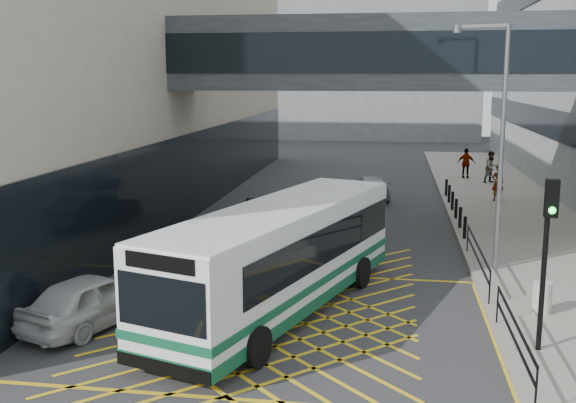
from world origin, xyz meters
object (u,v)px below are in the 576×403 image
at_px(street_lamp, 497,133).
at_px(pedestrian_a, 498,183).
at_px(car_silver, 370,187).
at_px(litter_bin, 542,297).
at_px(car_white, 93,299).
at_px(car_dark, 266,214).
at_px(pedestrian_c, 466,163).
at_px(bus, 283,255).
at_px(traffic_light, 547,241).
at_px(pedestrian_b, 491,167).

relative_size(street_lamp, pedestrian_a, 4.33).
distance_m(car_silver, street_lamp, 14.94).
relative_size(car_silver, litter_bin, 4.74).
xyz_separation_m(car_white, car_dark, (2.50, 11.61, 0.03)).
distance_m(car_white, pedestrian_c, 30.34).
height_order(bus, car_dark, bus).
bearing_deg(car_dark, litter_bin, 116.52).
distance_m(car_dark, traffic_light, 15.06).
bearing_deg(street_lamp, car_white, -136.46).
relative_size(car_white, litter_bin, 5.16).
bearing_deg(car_silver, pedestrian_b, -152.10).
xyz_separation_m(street_lamp, pedestrian_c, (1.30, 20.97, -3.65)).
relative_size(bus, pedestrian_a, 5.97).
distance_m(pedestrian_b, pedestrian_c, 2.10).
bearing_deg(pedestrian_c, car_white, 75.86).
height_order(car_white, street_lamp, street_lamp).
height_order(car_white, car_silver, car_white).
distance_m(car_dark, pedestrian_c, 18.89).
height_order(street_lamp, litter_bin, street_lamp).
distance_m(bus, pedestrian_c, 26.86).
distance_m(traffic_light, pedestrian_c, 28.11).
bearing_deg(traffic_light, bus, 157.68).
relative_size(car_white, traffic_light, 1.11).
relative_size(bus, car_dark, 2.27).
bearing_deg(car_dark, street_lamp, 131.20).
xyz_separation_m(street_lamp, pedestrian_a, (2.13, 13.15, -3.66)).
xyz_separation_m(bus, pedestrian_a, (8.46, 17.92, -0.54)).
xyz_separation_m(car_white, pedestrian_b, (13.79, 26.05, 0.38)).
relative_size(car_white, car_silver, 1.09).
relative_size(traffic_light, pedestrian_a, 2.23).
relative_size(traffic_light, pedestrian_b, 2.19).
height_order(car_white, pedestrian_a, pedestrian_a).
bearing_deg(pedestrian_a, bus, 45.84).
xyz_separation_m(car_silver, traffic_light, (4.72, -20.71, 2.20)).
distance_m(litter_bin, pedestrian_c, 25.30).
relative_size(pedestrian_a, pedestrian_c, 0.98).
xyz_separation_m(car_white, pedestrian_c, (12.45, 27.67, 0.38)).
relative_size(bus, car_silver, 2.64).
height_order(street_lamp, pedestrian_a, street_lamp).
relative_size(car_white, street_lamp, 0.57).
distance_m(bus, litter_bin, 7.24).
bearing_deg(car_white, car_silver, -88.06).
distance_m(car_dark, pedestrian_a, 13.56).
xyz_separation_m(bus, pedestrian_c, (7.64, 25.74, -0.53)).
height_order(bus, car_silver, bus).
xyz_separation_m(traffic_light, pedestrian_c, (1.08, 28.04, -1.75)).
distance_m(car_white, car_dark, 11.88).
xyz_separation_m(car_silver, street_lamp, (4.50, -13.64, 4.10)).
bearing_deg(litter_bin, pedestrian_a, 85.71).
bearing_deg(street_lamp, pedestrian_c, 98.99).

